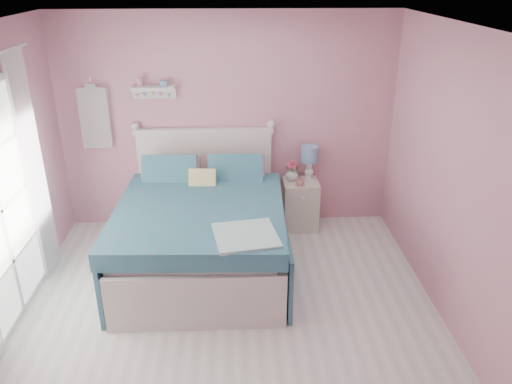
{
  "coord_description": "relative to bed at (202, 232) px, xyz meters",
  "views": [
    {
      "loc": [
        0.09,
        -3.56,
        3.01
      ],
      "look_at": [
        0.3,
        1.2,
        0.86
      ],
      "focal_mm": 35.0,
      "sensor_mm": 36.0,
      "label": 1
    }
  ],
  "objects": [
    {
      "name": "nightstand",
      "position": [
        1.17,
        0.85,
        -0.11
      ],
      "size": [
        0.43,
        0.42,
        0.62
      ],
      "color": "beige",
      "rests_on": "floor"
    },
    {
      "name": "room_shell",
      "position": [
        0.29,
        -1.16,
        1.17
      ],
      "size": [
        4.5,
        4.5,
        4.5
      ],
      "color": "#CA8093",
      "rests_on": "floor"
    },
    {
      "name": "hanging_dress",
      "position": [
        -1.26,
        1.02,
        0.98
      ],
      "size": [
        0.34,
        0.03,
        0.72
      ],
      "primitive_type": "cube",
      "color": "white",
      "rests_on": "room_shell"
    },
    {
      "name": "roses",
      "position": [
        1.06,
        0.91,
        0.4
      ],
      "size": [
        0.14,
        0.11,
        0.12
      ],
      "color": "#E34D6F",
      "rests_on": "vase"
    },
    {
      "name": "floor",
      "position": [
        0.29,
        -1.16,
        -0.42
      ],
      "size": [
        4.5,
        4.5,
        0.0
      ],
      "primitive_type": "plane",
      "color": "beige",
      "rests_on": "ground"
    },
    {
      "name": "vase",
      "position": [
        1.07,
        0.91,
        0.28
      ],
      "size": [
        0.19,
        0.19,
        0.16
      ],
      "primitive_type": "imported",
      "rotation": [
        0.0,
        0.0,
        -0.24
      ],
      "color": "silver",
      "rests_on": "nightstand"
    },
    {
      "name": "bed",
      "position": [
        0.0,
        0.0,
        0.0
      ],
      "size": [
        1.77,
        2.19,
        1.26
      ],
      "rotation": [
        0.0,
        0.0,
        -0.04
      ],
      "color": "silver",
      "rests_on": "floor"
    },
    {
      "name": "teacup",
      "position": [
        1.15,
        0.75,
        0.24
      ],
      "size": [
        0.13,
        0.13,
        0.08
      ],
      "primitive_type": "imported",
      "rotation": [
        0.0,
        0.0,
        0.28
      ],
      "color": "#D38E8E",
      "rests_on": "nightstand"
    },
    {
      "name": "curtain_far",
      "position": [
        -1.63,
        -0.02,
        0.76
      ],
      "size": [
        0.04,
        0.4,
        2.32
      ],
      "primitive_type": "cube",
      "color": "white",
      "rests_on": "floor"
    },
    {
      "name": "wall_shelf",
      "position": [
        -0.55,
        1.03,
        1.32
      ],
      "size": [
        0.5,
        0.15,
        0.25
      ],
      "color": "silver",
      "rests_on": "room_shell"
    },
    {
      "name": "table_lamp",
      "position": [
        1.28,
        0.93,
        0.5
      ],
      "size": [
        0.22,
        0.22,
        0.43
      ],
      "color": "white",
      "rests_on": "nightstand"
    }
  ]
}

